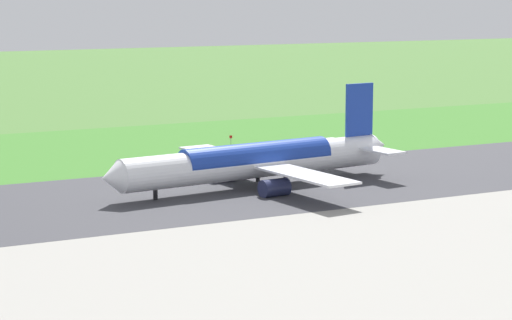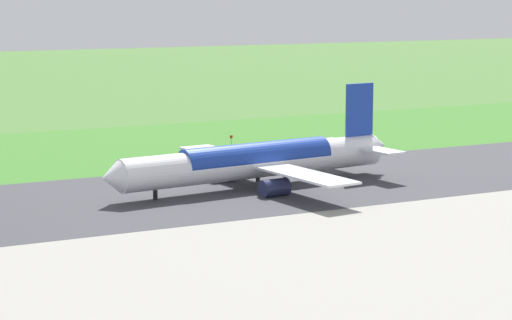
% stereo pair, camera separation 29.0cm
% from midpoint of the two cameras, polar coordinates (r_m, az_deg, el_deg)
% --- Properties ---
extents(ground_plane, '(800.00, 800.00, 0.00)m').
position_cam_midpoint_polar(ground_plane, '(164.76, 1.16, -1.45)').
color(ground_plane, '#477233').
extents(runway_asphalt, '(600.00, 40.96, 0.06)m').
position_cam_midpoint_polar(runway_asphalt, '(164.76, 1.16, -1.44)').
color(runway_asphalt, '#38383D').
rests_on(runway_asphalt, ground).
extents(grass_verge_foreground, '(600.00, 80.00, 0.04)m').
position_cam_midpoint_polar(grass_verge_foreground, '(200.87, -4.28, 0.50)').
color(grass_verge_foreground, '#3C782B').
rests_on(grass_verge_foreground, ground).
extents(airliner_main, '(54.14, 44.39, 15.88)m').
position_cam_midpoint_polar(airliner_main, '(162.57, 0.16, -0.04)').
color(airliner_main, white).
rests_on(airliner_main, ground).
extents(no_stopping_sign, '(0.60, 0.10, 2.58)m').
position_cam_midpoint_polar(no_stopping_sign, '(204.24, -1.36, 1.10)').
color(no_stopping_sign, slate).
rests_on(no_stopping_sign, ground).
extents(traffic_cone_orange, '(0.40, 0.40, 0.55)m').
position_cam_midpoint_polar(traffic_cone_orange, '(202.68, -2.28, 0.67)').
color(traffic_cone_orange, orange).
rests_on(traffic_cone_orange, ground).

